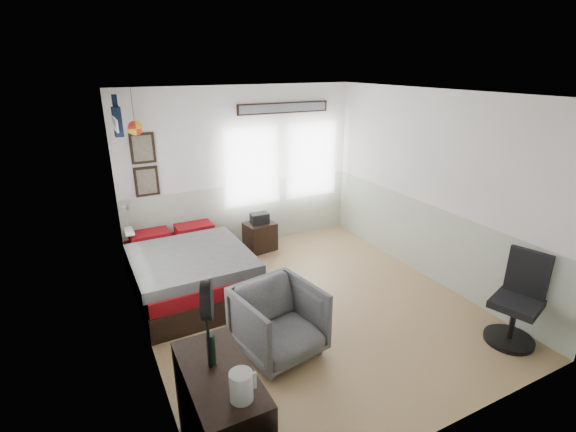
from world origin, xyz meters
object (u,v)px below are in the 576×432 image
dresser (222,419)px  task_chair (517,306)px  bed (188,270)px  nightstand (260,236)px  armchair (278,321)px

dresser → task_chair: 3.48m
bed → task_chair: (3.03, -2.78, 0.12)m
bed → nightstand: size_ratio=4.25×
task_chair → armchair: bearing=139.5°
dresser → nightstand: 4.08m
armchair → task_chair: task_chair is taller
dresser → armchair: 1.44m
nightstand → armchair: bearing=-116.0°
bed → task_chair: 4.11m
bed → nightstand: (1.44, 0.82, -0.08)m
task_chair → dresser: bearing=162.2°
bed → dresser: (-0.45, -2.79, 0.13)m
nightstand → task_chair: (1.60, -3.60, 0.20)m
dresser → armchair: bearing=46.6°
bed → armchair: size_ratio=2.41×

